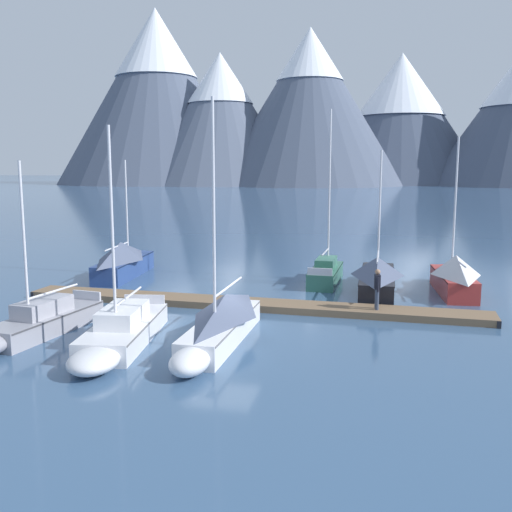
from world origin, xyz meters
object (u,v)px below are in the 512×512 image
sailboat_mid_dock_starboard (221,321)px  sailboat_outer_slip (377,275)px  person_on_dock (377,287)px  sailboat_nearest_berth (125,259)px  sailboat_mid_dock_port (120,332)px  sailboat_end_of_dock (453,274)px  sailboat_second_berth (36,323)px  sailboat_far_berth (327,271)px

sailboat_mid_dock_starboard → sailboat_outer_slip: 10.97m
sailboat_outer_slip → person_on_dock: (0.01, -4.69, 0.37)m
sailboat_nearest_berth → sailboat_mid_dock_port: 13.29m
person_on_dock → sailboat_nearest_berth: bearing=156.5°
sailboat_mid_dock_starboard → sailboat_outer_slip: sailboat_mid_dock_starboard is taller
sailboat_mid_dock_port → sailboat_end_of_dock: 16.73m
sailboat_nearest_berth → sailboat_second_berth: sailboat_nearest_berth is taller
sailboat_nearest_berth → person_on_dock: bearing=-23.5°
sailboat_nearest_berth → sailboat_mid_dock_port: sailboat_mid_dock_port is taller
sailboat_end_of_dock → sailboat_nearest_berth: bearing=177.4°
sailboat_second_berth → person_on_dock: sailboat_second_berth is taller
sailboat_second_berth → sailboat_mid_dock_starboard: bearing=5.8°
sailboat_second_berth → sailboat_mid_dock_starboard: 6.83m
person_on_dock → sailboat_second_berth: bearing=-155.3°
sailboat_nearest_berth → sailboat_outer_slip: bearing=-5.8°
sailboat_second_berth → sailboat_outer_slip: bearing=40.2°
sailboat_mid_dock_starboard → sailboat_far_berth: bearing=77.4°
sailboat_far_berth → person_on_dock: bearing=-69.2°
sailboat_nearest_berth → sailboat_second_berth: size_ratio=1.11×
sailboat_nearest_berth → sailboat_far_berth: size_ratio=0.79×
sailboat_mid_dock_starboard → sailboat_end_of_dock: sailboat_mid_dock_starboard is taller
sailboat_nearest_berth → sailboat_end_of_dock: size_ratio=0.96×
sailboat_mid_dock_port → sailboat_mid_dock_starboard: 3.51m
sailboat_mid_dock_port → person_on_dock: 10.58m
sailboat_far_berth → person_on_dock: (2.68, -7.04, 0.69)m
sailboat_second_berth → sailboat_mid_dock_port: size_ratio=0.87×
sailboat_nearest_berth → sailboat_far_berth: bearing=4.7°
sailboat_end_of_dock → sailboat_far_berth: bearing=164.6°
sailboat_end_of_dock → sailboat_mid_dock_starboard: bearing=-131.4°
sailboat_nearest_berth → sailboat_mid_dock_starboard: bearing=-51.6°
sailboat_mid_dock_starboard → person_on_dock: (5.36, 4.89, 0.49)m
sailboat_outer_slip → sailboat_far_berth: bearing=138.6°
sailboat_mid_dock_port → sailboat_end_of_dock: sailboat_end_of_dock is taller
sailboat_mid_dock_port → sailboat_far_berth: 14.38m
sailboat_end_of_dock → person_on_dock: 6.44m
sailboat_far_berth → person_on_dock: size_ratio=5.42×
sailboat_end_of_dock → person_on_dock: sailboat_end_of_dock is taller
person_on_dock → sailboat_outer_slip: bearing=90.1°
sailboat_far_berth → sailboat_end_of_dock: 6.56m
sailboat_far_berth → sailboat_mid_dock_starboard: bearing=-102.6°
person_on_dock → sailboat_mid_dock_starboard: bearing=-137.6°
sailboat_nearest_berth → sailboat_far_berth: (11.38, 0.94, -0.40)m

